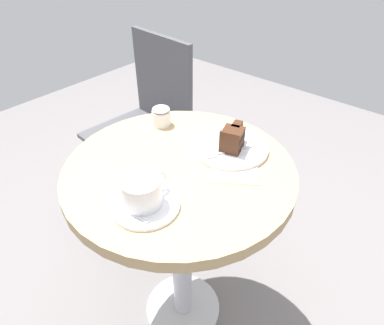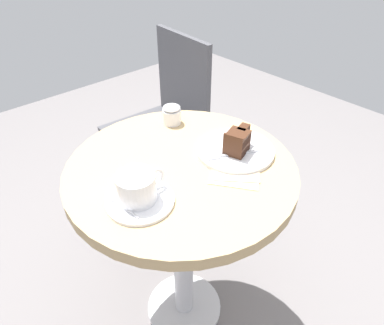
{
  "view_description": "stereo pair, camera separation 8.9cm",
  "coord_description": "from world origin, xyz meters",
  "views": [
    {
      "loc": [
        -0.55,
        -0.51,
        1.29
      ],
      "look_at": [
        -0.0,
        -0.05,
        0.76
      ],
      "focal_mm": 32.0,
      "sensor_mm": 36.0,
      "label": 1
    },
    {
      "loc": [
        -0.48,
        -0.58,
        1.29
      ],
      "look_at": [
        -0.0,
        -0.05,
        0.76
      ],
      "focal_mm": 32.0,
      "sensor_mm": 36.0,
      "label": 2
    }
  ],
  "objects": [
    {
      "name": "cafe_table",
      "position": [
        0.0,
        0.0,
        0.59
      ],
      "size": [
        0.64,
        0.64,
        0.72
      ],
      "color": "tan",
      "rests_on": "ground"
    },
    {
      "name": "teaspoon",
      "position": [
        -0.22,
        -0.03,
        0.73
      ],
      "size": [
        0.03,
        0.11,
        0.0
      ],
      "rotation": [
        0.0,
        0.0,
        1.69
      ],
      "color": "silver",
      "rests_on": "saucer"
    },
    {
      "name": "sugar_pot",
      "position": [
        0.13,
        0.2,
        0.75
      ],
      "size": [
        0.06,
        0.06,
        0.06
      ],
      "color": "white",
      "rests_on": "cafe_table"
    },
    {
      "name": "cafe_chair",
      "position": [
        0.37,
        0.54,
        0.53
      ],
      "size": [
        0.41,
        0.41,
        0.87
      ],
      "rotation": [
        0.0,
        0.0,
        4.63
      ],
      "color": "#4C4C51",
      "rests_on": "ground"
    },
    {
      "name": "saucer",
      "position": [
        -0.17,
        -0.05,
        0.73
      ],
      "size": [
        0.17,
        0.17,
        0.01
      ],
      "color": "white",
      "rests_on": "cafe_table"
    },
    {
      "name": "cake_plate",
      "position": [
        0.16,
        -0.06,
        0.73
      ],
      "size": [
        0.23,
        0.23,
        0.01
      ],
      "color": "white",
      "rests_on": "cafe_table"
    },
    {
      "name": "fork",
      "position": [
        0.11,
        -0.06,
        0.74
      ],
      "size": [
        0.14,
        0.09,
        0.0
      ],
      "rotation": [
        0.0,
        0.0,
        2.63
      ],
      "color": "silver",
      "rests_on": "cake_plate"
    },
    {
      "name": "napkin",
      "position": [
        0.1,
        -0.12,
        0.72
      ],
      "size": [
        0.19,
        0.19,
        0.0
      ],
      "rotation": [
        0.0,
        0.0,
        0.62
      ],
      "color": "beige",
      "rests_on": "cafe_table"
    },
    {
      "name": "coffee_cup",
      "position": [
        -0.17,
        -0.04,
        0.77
      ],
      "size": [
        0.13,
        0.09,
        0.07
      ],
      "color": "white",
      "rests_on": "saucer"
    },
    {
      "name": "ground_plane",
      "position": [
        0.0,
        0.0,
        -0.01
      ],
      "size": [
        4.4,
        4.4,
        0.01
      ],
      "primitive_type": "cube",
      "color": "slate",
      "rests_on": "ground"
    },
    {
      "name": "cake_slice",
      "position": [
        0.15,
        -0.07,
        0.76
      ],
      "size": [
        0.1,
        0.07,
        0.07
      ],
      "rotation": [
        0.0,
        0.0,
        0.31
      ],
      "color": "black",
      "rests_on": "cake_plate"
    }
  ]
}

